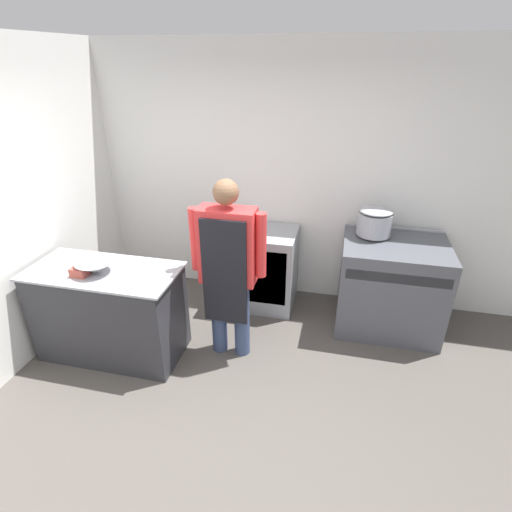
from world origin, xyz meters
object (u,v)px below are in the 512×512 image
object	(u,v)px
fridge_unit	(263,268)
person_cook	(228,262)
mixing_bowl	(95,267)
stove	(390,285)
plastic_tub	(80,271)
stock_pot	(375,221)

from	to	relation	value
fridge_unit	person_cook	world-z (taller)	person_cook
mixing_bowl	stove	bearing A→B (deg)	22.66
stove	plastic_tub	world-z (taller)	plastic_tub
stove	mixing_bowl	distance (m)	2.78
fridge_unit	stock_pot	size ratio (longest dim) A/B	2.64
plastic_tub	mixing_bowl	bearing A→B (deg)	35.02
mixing_bowl	stock_pot	distance (m)	2.60
stock_pot	mixing_bowl	bearing A→B (deg)	-152.62
stove	mixing_bowl	world-z (taller)	mixing_bowl
person_cook	plastic_tub	bearing A→B (deg)	-163.53
mixing_bowl	stock_pot	xyz separation A→B (m)	(2.31, 1.19, 0.16)
person_cook	stock_pot	world-z (taller)	person_cook
fridge_unit	plastic_tub	size ratio (longest dim) A/B	6.61
mixing_bowl	plastic_tub	size ratio (longest dim) A/B	2.44
stove	plastic_tub	distance (m)	2.89
fridge_unit	person_cook	distance (m)	1.04
fridge_unit	mixing_bowl	world-z (taller)	mixing_bowl
fridge_unit	plastic_tub	bearing A→B (deg)	-136.22
fridge_unit	stock_pot	xyz separation A→B (m)	(1.10, 0.02, 0.64)
mixing_bowl	stock_pot	size ratio (longest dim) A/B	0.97
person_cook	mixing_bowl	bearing A→B (deg)	-165.45
fridge_unit	mixing_bowl	size ratio (longest dim) A/B	2.71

